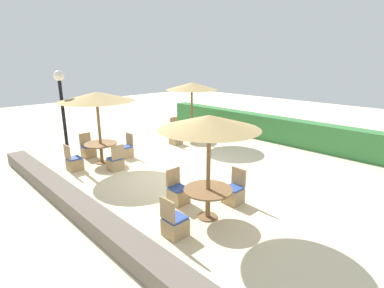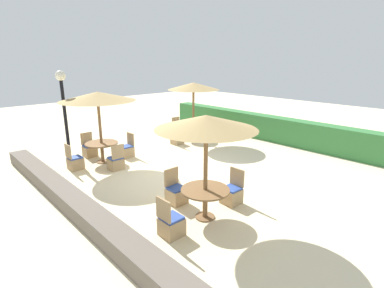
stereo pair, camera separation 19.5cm
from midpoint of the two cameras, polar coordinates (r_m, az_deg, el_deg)
name	(u,v)px [view 2 (the right image)]	position (r m, az deg, el deg)	size (l,w,h in m)	color
ground_plane	(179,173)	(10.16, -1.94, -5.52)	(40.00, 40.00, 0.00)	beige
hedge_row	(277,129)	(14.45, 16.20, 2.71)	(13.00, 0.70, 1.13)	#387A3D
stone_border	(71,201)	(8.37, -21.38, -10.05)	(10.00, 0.56, 0.41)	#6B6056
lamp_post	(63,98)	(11.86, -22.92, 8.09)	(0.36, 0.36, 3.32)	black
parasol_front_left	(97,97)	(11.11, -17.08, 8.61)	(2.66, 2.66, 2.60)	brown
round_table_front_left	(102,146)	(11.47, -16.35, -0.45)	(1.18, 1.18, 0.75)	brown
patio_chair_front_left_south	(75,162)	(11.14, -20.94, -3.22)	(0.46, 0.46, 0.93)	tan
patio_chair_front_left_east	(116,162)	(10.68, -13.79, -3.42)	(0.46, 0.46, 0.93)	tan
patio_chair_front_left_west	(90,150)	(12.42, -18.49, -1.05)	(0.46, 0.46, 0.93)	tan
patio_chair_front_left_north	(127,150)	(11.98, -11.84, -1.17)	(0.46, 0.46, 0.93)	tan
parasol_front_right	(206,123)	(6.67, 3.56, 4.05)	(2.33, 2.33, 2.52)	brown
round_table_front_right	(205,195)	(7.23, 3.32, -9.61)	(1.17, 1.17, 0.74)	brown
patio_chair_front_right_north	(232,194)	(8.14, 8.27, -9.37)	(0.46, 0.46, 0.93)	tan
patio_chair_front_right_south	(171,225)	(6.72, -3.19, -15.07)	(0.46, 0.46, 0.93)	tan
patio_chair_front_right_west	(176,194)	(8.08, -2.34, -9.41)	(0.46, 0.46, 0.93)	tan
parasol_back_left	(193,86)	(13.78, 0.68, 10.90)	(2.34, 2.34, 2.68)	brown
round_table_back_left	(193,128)	(14.08, 0.66, 3.15)	(1.20, 1.20, 0.73)	brown
patio_chair_back_left_west	(178,131)	(14.89, -2.27, 2.52)	(0.46, 0.46, 0.93)	tan
patio_chair_back_left_south	(177,138)	(13.46, -2.47, 1.07)	(0.46, 0.46, 0.93)	tan
patio_chair_back_left_north	(209,131)	(14.88, 3.63, 2.50)	(0.46, 0.46, 0.93)	tan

